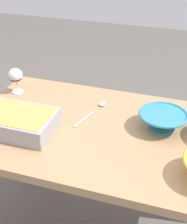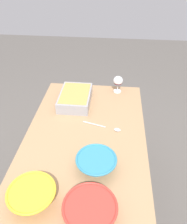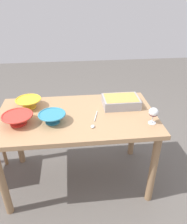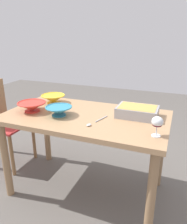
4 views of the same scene
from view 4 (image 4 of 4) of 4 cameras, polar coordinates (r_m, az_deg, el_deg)
ground_plane at (r=2.20m, az=-1.90°, el=-19.25°), size 8.00×8.00×0.00m
dining_table at (r=1.86m, az=-2.13°, el=-3.65°), size 1.35×0.76×0.75m
chair at (r=2.56m, az=-22.76°, el=-2.05°), size 0.39×0.40×0.92m
wine_glass at (r=1.48m, az=16.23°, el=-2.76°), size 0.08×0.08×0.14m
casserole_dish at (r=1.81m, az=11.32°, el=0.22°), size 0.32×0.23×0.08m
mixing_bowl at (r=1.82m, az=-9.00°, el=0.44°), size 0.22×0.22×0.08m
small_bowl at (r=2.15m, az=-10.42°, el=3.48°), size 0.23×0.23×0.08m
serving_bowl at (r=1.97m, az=-15.70°, el=1.47°), size 0.24×0.24×0.08m
serving_spoon at (r=1.65m, az=0.03°, el=-2.77°), size 0.09×0.26×0.01m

